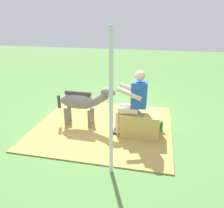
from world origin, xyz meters
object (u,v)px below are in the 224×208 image
at_px(hay_bale, 140,124).
at_px(soda_bottle, 161,126).
at_px(tent_pole_left, 111,107).
at_px(pony_standing, 82,102).
at_px(person_seated, 133,100).

bearing_deg(hay_bale, soda_bottle, -151.76).
bearing_deg(tent_pole_left, soda_bottle, -117.04).
bearing_deg(pony_standing, hay_bale, 172.64).
xyz_separation_m(pony_standing, tent_pole_left, (-0.98, 1.45, 0.55)).
height_order(hay_bale, pony_standing, pony_standing).
bearing_deg(person_seated, tent_pole_left, 82.43).
distance_m(pony_standing, tent_pole_left, 1.83).
distance_m(pony_standing, soda_bottle, 1.81).
relative_size(hay_bale, soda_bottle, 2.92).
relative_size(pony_standing, soda_bottle, 5.03).
xyz_separation_m(person_seated, pony_standing, (1.15, -0.17, -0.20)).
relative_size(pony_standing, tent_pole_left, 0.60).
bearing_deg(person_seated, hay_bale, -179.88).
bearing_deg(soda_bottle, pony_standing, 2.14).
xyz_separation_m(hay_bale, person_seated, (0.17, 0.00, 0.52)).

